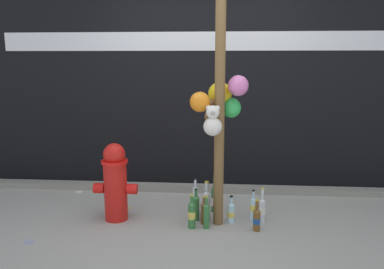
{
  "coord_description": "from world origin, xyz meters",
  "views": [
    {
      "loc": [
        0.19,
        -3.38,
        1.61
      ],
      "look_at": [
        -0.08,
        0.26,
        0.9
      ],
      "focal_mm": 36.24,
      "sensor_mm": 36.0,
      "label": 1
    }
  ],
  "objects_px": {
    "bottle_4": "(215,198)",
    "bottle_6": "(192,214)",
    "memorial_post": "(220,80)",
    "bottle_0": "(257,219)",
    "bottle_2": "(207,204)",
    "bottle_10": "(196,207)",
    "bottle_1": "(253,208)",
    "fire_hydrant": "(115,182)",
    "bottle_8": "(195,200)",
    "bottle_9": "(231,212)",
    "bottle_3": "(206,215)",
    "bottle_5": "(204,213)",
    "bottle_7": "(262,209)"
  },
  "relations": [
    {
      "from": "bottle_4",
      "to": "bottle_6",
      "type": "height_order",
      "value": "bottle_4"
    },
    {
      "from": "memorial_post",
      "to": "bottle_0",
      "type": "xyz_separation_m",
      "value": [
        0.37,
        -0.17,
        -1.3
      ]
    },
    {
      "from": "bottle_2",
      "to": "bottle_10",
      "type": "relative_size",
      "value": 1.21
    },
    {
      "from": "bottle_2",
      "to": "bottle_6",
      "type": "height_order",
      "value": "bottle_2"
    },
    {
      "from": "bottle_1",
      "to": "bottle_2",
      "type": "bearing_deg",
      "value": -179.61
    },
    {
      "from": "fire_hydrant",
      "to": "bottle_1",
      "type": "distance_m",
      "value": 1.42
    },
    {
      "from": "bottle_10",
      "to": "bottle_0",
      "type": "bearing_deg",
      "value": -19.58
    },
    {
      "from": "bottle_0",
      "to": "bottle_1",
      "type": "height_order",
      "value": "bottle_1"
    },
    {
      "from": "bottle_8",
      "to": "bottle_9",
      "type": "relative_size",
      "value": 1.44
    },
    {
      "from": "bottle_2",
      "to": "bottle_0",
      "type": "bearing_deg",
      "value": -26.43
    },
    {
      "from": "bottle_8",
      "to": "bottle_2",
      "type": "bearing_deg",
      "value": -35.42
    },
    {
      "from": "bottle_4",
      "to": "bottle_10",
      "type": "relative_size",
      "value": 1.21
    },
    {
      "from": "fire_hydrant",
      "to": "bottle_0",
      "type": "bearing_deg",
      "value": -6.96
    },
    {
      "from": "memorial_post",
      "to": "bottle_3",
      "type": "height_order",
      "value": "memorial_post"
    },
    {
      "from": "bottle_9",
      "to": "bottle_6",
      "type": "bearing_deg",
      "value": -157.29
    },
    {
      "from": "bottle_1",
      "to": "bottle_8",
      "type": "bearing_deg",
      "value": 171.96
    },
    {
      "from": "bottle_8",
      "to": "bottle_3",
      "type": "bearing_deg",
      "value": -67.44
    },
    {
      "from": "bottle_5",
      "to": "bottle_4",
      "type": "bearing_deg",
      "value": 72.44
    },
    {
      "from": "memorial_post",
      "to": "bottle_4",
      "type": "bearing_deg",
      "value": 98.31
    },
    {
      "from": "bottle_6",
      "to": "bottle_10",
      "type": "xyz_separation_m",
      "value": [
        0.03,
        0.2,
        -0.0
      ]
    },
    {
      "from": "bottle_0",
      "to": "bottle_6",
      "type": "distance_m",
      "value": 0.62
    },
    {
      "from": "memorial_post",
      "to": "bottle_6",
      "type": "bearing_deg",
      "value": -148.76
    },
    {
      "from": "bottle_0",
      "to": "bottle_2",
      "type": "bearing_deg",
      "value": 153.57
    },
    {
      "from": "bottle_3",
      "to": "bottle_8",
      "type": "height_order",
      "value": "bottle_8"
    },
    {
      "from": "bottle_2",
      "to": "bottle_6",
      "type": "bearing_deg",
      "value": -120.74
    },
    {
      "from": "bottle_4",
      "to": "bottle_2",
      "type": "bearing_deg",
      "value": -111.72
    },
    {
      "from": "bottle_2",
      "to": "bottle_7",
      "type": "height_order",
      "value": "bottle_2"
    },
    {
      "from": "bottle_7",
      "to": "bottle_3",
      "type": "bearing_deg",
      "value": -160.67
    },
    {
      "from": "bottle_5",
      "to": "bottle_10",
      "type": "relative_size",
      "value": 0.88
    },
    {
      "from": "bottle_5",
      "to": "fire_hydrant",
      "type": "bearing_deg",
      "value": 176.64
    },
    {
      "from": "memorial_post",
      "to": "bottle_9",
      "type": "distance_m",
      "value": 1.32
    },
    {
      "from": "bottle_7",
      "to": "bottle_8",
      "type": "relative_size",
      "value": 0.89
    },
    {
      "from": "bottle_6",
      "to": "bottle_10",
      "type": "bearing_deg",
      "value": 81.84
    },
    {
      "from": "bottle_2",
      "to": "bottle_9",
      "type": "height_order",
      "value": "bottle_2"
    },
    {
      "from": "bottle_2",
      "to": "memorial_post",
      "type": "bearing_deg",
      "value": -30.87
    },
    {
      "from": "bottle_2",
      "to": "bottle_10",
      "type": "distance_m",
      "value": 0.11
    },
    {
      "from": "bottle_0",
      "to": "bottle_5",
      "type": "height_order",
      "value": "bottle_0"
    },
    {
      "from": "bottle_0",
      "to": "bottle_4",
      "type": "xyz_separation_m",
      "value": [
        -0.41,
        0.44,
        0.03
      ]
    },
    {
      "from": "bottle_1",
      "to": "bottle_9",
      "type": "relative_size",
      "value": 1.15
    },
    {
      "from": "bottle_3",
      "to": "bottle_7",
      "type": "relative_size",
      "value": 0.91
    },
    {
      "from": "bottle_1",
      "to": "fire_hydrant",
      "type": "bearing_deg",
      "value": -176.98
    },
    {
      "from": "bottle_0",
      "to": "bottle_10",
      "type": "xyz_separation_m",
      "value": [
        -0.59,
        0.21,
        0.02
      ]
    },
    {
      "from": "bottle_1",
      "to": "bottle_7",
      "type": "xyz_separation_m",
      "value": [
        0.09,
        -0.04,
        0.0
      ]
    },
    {
      "from": "bottle_5",
      "to": "bottle_0",
      "type": "bearing_deg",
      "value": -13.16
    },
    {
      "from": "bottle_5",
      "to": "memorial_post",
      "type": "bearing_deg",
      "value": 19.57
    },
    {
      "from": "bottle_8",
      "to": "bottle_7",
      "type": "bearing_deg",
      "value": -9.99
    },
    {
      "from": "bottle_3",
      "to": "bottle_10",
      "type": "relative_size",
      "value": 0.99
    },
    {
      "from": "bottle_7",
      "to": "bottle_9",
      "type": "distance_m",
      "value": 0.31
    },
    {
      "from": "memorial_post",
      "to": "bottle_7",
      "type": "relative_size",
      "value": 7.38
    },
    {
      "from": "bottle_6",
      "to": "bottle_7",
      "type": "bearing_deg",
      "value": 15.73
    }
  ]
}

